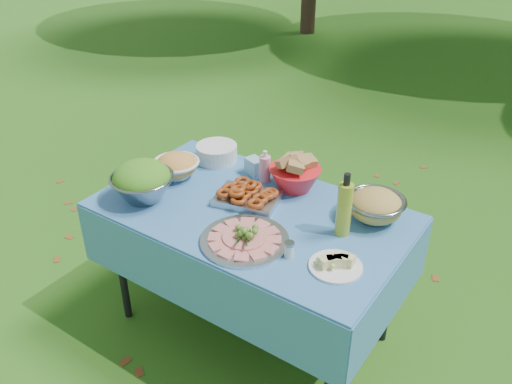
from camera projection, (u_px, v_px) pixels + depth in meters
ground at (252, 326)px, 2.96m from camera, size 80.00×80.00×0.00m
picnic_table at (252, 272)px, 2.76m from camera, size 1.46×0.86×0.76m
salad_bowl at (142, 181)px, 2.60m from camera, size 0.36×0.36×0.20m
pasta_bowl_white at (176, 165)px, 2.81m from camera, size 0.25×0.25×0.13m
plate_stack at (217, 153)px, 2.98m from camera, size 0.28×0.28×0.09m
wipes_box at (255, 166)px, 2.85m from camera, size 0.11×0.10×0.09m
sanitizer_bottle at (265, 166)px, 2.76m from camera, size 0.06×0.06×0.17m
bread_bowl at (295, 173)px, 2.70m from camera, size 0.28×0.28×0.17m
pasta_bowl_steel at (375, 205)px, 2.47m from camera, size 0.32×0.32×0.14m
fried_tray at (247, 195)px, 2.61m from camera, size 0.34×0.28×0.07m
charcuterie_platter at (245, 233)px, 2.33m from camera, size 0.49×0.49×0.09m
oil_bottle at (345, 204)px, 2.33m from camera, size 0.09×0.09×0.30m
cheese_plate at (336, 262)px, 2.18m from camera, size 0.23×0.23×0.06m
shaker at (289, 249)px, 2.24m from camera, size 0.05×0.05×0.07m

